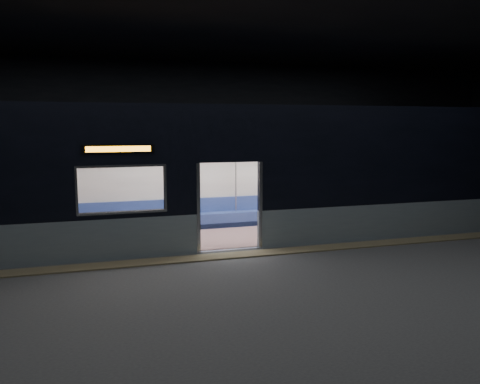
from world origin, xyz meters
name	(u,v)px	position (x,y,z in m)	size (l,w,h in m)	color
station_floor	(244,262)	(0.00, 0.00, -0.01)	(24.00, 14.00, 0.01)	#47494C
station_envelope	(244,86)	(0.00, 0.00, 3.66)	(24.00, 14.00, 5.00)	black
tactile_strip	(236,255)	(0.00, 0.55, 0.01)	(22.80, 0.50, 0.03)	#8C7F59
metro_car	(213,166)	(0.00, 2.54, 1.85)	(18.00, 3.04, 3.35)	#8A9CA5
passenger	(350,196)	(4.55, 3.55, 0.75)	(0.39, 0.63, 1.27)	black
handbag	(353,200)	(4.55, 3.35, 0.65)	(0.25, 0.22, 0.13)	black
transit_map	(289,172)	(2.68, 3.85, 1.50)	(1.06, 0.03, 0.69)	white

